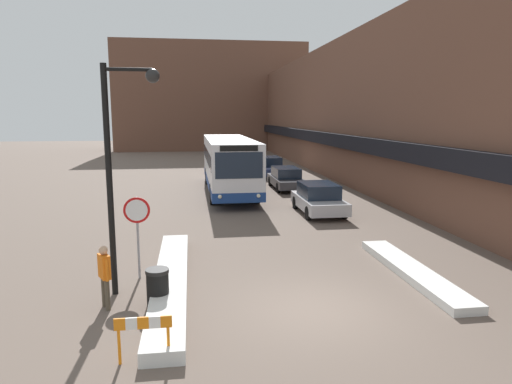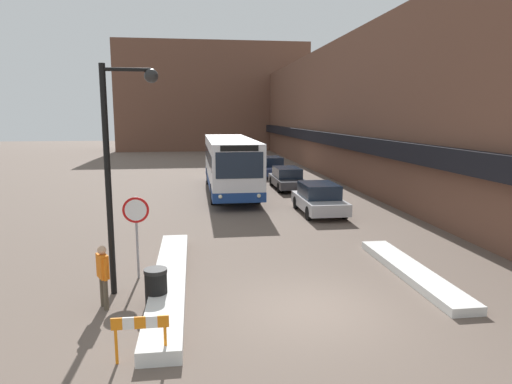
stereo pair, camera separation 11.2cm
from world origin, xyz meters
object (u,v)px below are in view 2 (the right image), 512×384
object	(u,v)px
trash_bin	(156,287)
stop_sign	(136,220)
parked_car_front	(319,199)
construction_barricade	(140,330)
city_bus	(230,163)
street_lamp	(118,154)
parked_car_middle	(287,178)
pedestrian	(103,271)
parked_car_back	(271,167)

from	to	relation	value
trash_bin	stop_sign	bearing A→B (deg)	108.43
parked_car_front	trash_bin	distance (m)	12.34
construction_barricade	trash_bin	bearing A→B (deg)	88.40
city_bus	construction_barricade	world-z (taller)	city_bus
city_bus	stop_sign	distance (m)	15.31
street_lamp	parked_car_middle	bearing A→B (deg)	64.75
street_lamp	pedestrian	distance (m)	2.99
city_bus	parked_car_back	world-z (taller)	city_bus
parked_car_middle	construction_barricade	bearing A→B (deg)	-109.13
parked_car_back	pedestrian	distance (m)	25.56
stop_sign	street_lamp	xyz separation A→B (m)	(-0.23, -1.11, 2.00)
parked_car_middle	construction_barricade	size ratio (longest dim) A/B	4.22
trash_bin	construction_barricade	size ratio (longest dim) A/B	0.86
trash_bin	city_bus	bearing A→B (deg)	79.14
parked_car_middle	pedestrian	size ratio (longest dim) A/B	2.87
city_bus	parked_car_front	distance (m)	7.83
stop_sign	trash_bin	world-z (taller)	stop_sign
parked_car_back	trash_bin	bearing A→B (deg)	-106.33
parked_car_front	parked_car_back	distance (m)	14.02
stop_sign	city_bus	bearing A→B (deg)	75.22
parked_car_middle	stop_sign	world-z (taller)	stop_sign
parked_car_front	parked_car_middle	size ratio (longest dim) A/B	0.91
city_bus	parked_car_front	xyz separation A→B (m)	(3.84, -6.73, -1.09)
parked_car_back	stop_sign	world-z (taller)	stop_sign
stop_sign	trash_bin	distance (m)	2.51
pedestrian	street_lamp	bearing A→B (deg)	132.48
parked_car_middle	trash_bin	world-z (taller)	parked_car_middle
parked_car_back	construction_barricade	bearing A→B (deg)	-104.89
parked_car_middle	parked_car_back	size ratio (longest dim) A/B	1.06
parked_car_front	city_bus	bearing A→B (deg)	119.70
parked_car_middle	parked_car_front	bearing A→B (deg)	-90.00
parked_car_front	trash_bin	world-z (taller)	parked_car_front
pedestrian	trash_bin	world-z (taller)	pedestrian
parked_car_middle	parked_car_back	distance (m)	6.29
parked_car_front	pedestrian	size ratio (longest dim) A/B	2.62
parked_car_middle	parked_car_back	xyz separation A→B (m)	(-0.00, 6.29, 0.05)
city_bus	pedestrian	bearing A→B (deg)	-104.94
stop_sign	street_lamp	bearing A→B (deg)	-101.84
pedestrian	trash_bin	distance (m)	1.36
trash_bin	parked_car_front	bearing A→B (deg)	55.02
parked_car_back	construction_barricade	world-z (taller)	parked_car_back
street_lamp	trash_bin	world-z (taller)	street_lamp
parked_car_back	parked_car_middle	bearing A→B (deg)	-90.00
stop_sign	construction_barricade	distance (m)	4.95
parked_car_front	construction_barricade	size ratio (longest dim) A/B	3.85
pedestrian	construction_barricade	distance (m)	2.99
stop_sign	pedestrian	distance (m)	2.29
parked_car_back	construction_barricade	xyz separation A→B (m)	(-7.15, -26.89, -0.09)
parked_car_front	street_lamp	xyz separation A→B (m)	(-7.98, -9.18, 3.03)
parked_car_front	parked_car_back	xyz separation A→B (m)	(-0.00, 14.02, 0.01)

